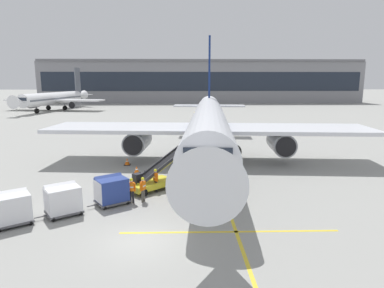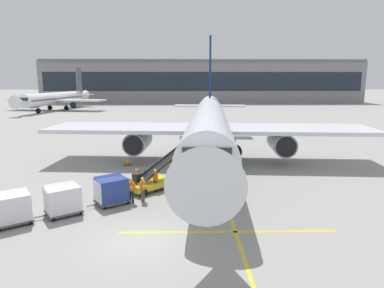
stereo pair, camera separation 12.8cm
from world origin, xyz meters
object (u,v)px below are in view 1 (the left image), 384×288
object	(u,v)px
ground_crew_by_loader	(131,189)
distant_airplane	(55,99)
parked_airplane	(209,124)
belt_loader	(153,178)
baggage_cart_third	(11,208)
safety_cone_engine_keepout	(137,170)
safety_cone_wingtip	(127,162)
baggage_cart_lead	(111,190)
baggage_cart_second	(63,199)
ground_crew_by_carts	(143,188)
ground_crew_marshaller	(156,179)

from	to	relation	value
ground_crew_by_loader	distant_airplane	world-z (taller)	distant_airplane
parked_airplane	belt_loader	size ratio (longest dim) A/B	8.87
parked_airplane	baggage_cart_third	bearing A→B (deg)	-129.43
safety_cone_engine_keepout	safety_cone_wingtip	xyz separation A→B (m)	(-1.35, 3.09, 0.00)
distant_airplane	baggage_cart_lead	bearing A→B (deg)	-66.95
ground_crew_by_loader	safety_cone_engine_keepout	world-z (taller)	ground_crew_by_loader
parked_airplane	belt_loader	world-z (taller)	parked_airplane
baggage_cart_lead	baggage_cart_second	size ratio (longest dim) A/B	1.00
baggage_cart_third	baggage_cart_lead	bearing A→B (deg)	31.67
baggage_cart_second	safety_cone_wingtip	xyz separation A→B (m)	(1.89, 12.20, -0.66)
distant_airplane	baggage_cart_second	bearing A→B (deg)	-69.16
belt_loader	ground_crew_by_carts	distance (m)	2.62
baggage_cart_second	ground_crew_by_loader	size ratio (longest dim) A/B	1.55
ground_crew_by_loader	safety_cone_wingtip	world-z (taller)	ground_crew_by_loader
baggage_cart_lead	ground_crew_marshaller	xyz separation A→B (m)	(2.75, 2.42, -0.00)
ground_crew_by_loader	distant_airplane	distance (m)	78.77
safety_cone_wingtip	baggage_cart_third	bearing A→B (deg)	-107.68
baggage_cart_lead	parked_airplane	bearing A→B (deg)	58.36
ground_crew_by_loader	ground_crew_by_carts	distance (m)	0.77
safety_cone_engine_keepout	ground_crew_by_carts	bearing A→B (deg)	-78.72
baggage_cart_second	ground_crew_marshaller	world-z (taller)	baggage_cart_second
ground_crew_marshaller	belt_loader	bearing A→B (deg)	113.43
parked_airplane	ground_crew_marshaller	size ratio (longest dim) A/B	23.98
parked_airplane	ground_crew_by_loader	size ratio (longest dim) A/B	23.98
baggage_cart_lead	ground_crew_by_carts	bearing A→B (deg)	9.28
ground_crew_by_loader	belt_loader	bearing A→B (deg)	66.47
parked_airplane	safety_cone_engine_keepout	bearing A→B (deg)	-145.51
distant_airplane	ground_crew_marshaller	bearing A→B (deg)	-64.37
baggage_cart_third	ground_crew_by_carts	xyz separation A→B (m)	(7.07, 3.43, -0.00)
belt_loader	distant_airplane	bearing A→B (deg)	115.65
ground_crew_marshaller	baggage_cart_lead	bearing A→B (deg)	-138.57
ground_crew_by_carts	safety_cone_wingtip	bearing A→B (deg)	105.23
baggage_cart_second	ground_crew_by_carts	xyz separation A→B (m)	(4.64, 2.08, -0.00)
parked_airplane	distant_airplane	distance (m)	71.14
ground_crew_by_carts	ground_crew_marshaller	bearing A→B (deg)	71.80
ground_crew_by_carts	safety_cone_engine_keepout	bearing A→B (deg)	101.28
belt_loader	baggage_cart_third	xyz separation A→B (m)	(-7.54, -6.00, 0.12)
ground_crew_by_carts	safety_cone_engine_keepout	world-z (taller)	ground_crew_by_carts
parked_airplane	safety_cone_wingtip	xyz separation A→B (m)	(-8.07, -1.52, -3.45)
belt_loader	baggage_cart_second	bearing A→B (deg)	-137.66
parked_airplane	baggage_cart_lead	size ratio (longest dim) A/B	15.51
distant_airplane	parked_airplane	bearing A→B (deg)	-57.66
ground_crew_marshaller	ground_crew_by_carts	bearing A→B (deg)	-108.20
safety_cone_wingtip	baggage_cart_lead	bearing A→B (deg)	-86.20
belt_loader	ground_crew_by_loader	world-z (taller)	belt_loader
distant_airplane	ground_crew_by_carts	bearing A→B (deg)	-65.47
baggage_cart_second	ground_crew_by_carts	distance (m)	5.09
parked_airplane	distant_airplane	xyz separation A→B (m)	(-38.05, 60.10, -0.53)
safety_cone_wingtip	distant_airplane	world-z (taller)	distant_airplane
baggage_cart_lead	safety_cone_engine_keepout	bearing A→B (deg)	84.88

